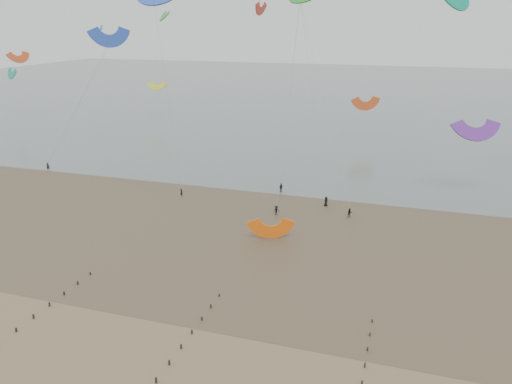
# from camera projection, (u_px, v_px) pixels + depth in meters

# --- Properties ---
(ground) EXTENTS (500.00, 500.00, 0.00)m
(ground) POSITION_uv_depth(u_px,v_px,m) (139.00, 350.00, 50.15)
(ground) COLOR brown
(ground) RESTS_ON ground
(sea_and_shore) EXTENTS (500.00, 665.00, 0.03)m
(sea_and_shore) POSITION_uv_depth(u_px,v_px,m) (223.00, 221.00, 82.34)
(sea_and_shore) COLOR #475654
(sea_and_shore) RESTS_ON ground
(kitesurfer_lead) EXTENTS (0.64, 0.52, 1.51)m
(kitesurfer_lead) POSITION_uv_depth(u_px,v_px,m) (181.00, 192.00, 93.83)
(kitesurfer_lead) COLOR black
(kitesurfer_lead) RESTS_ON ground
(kitesurfers) EXTENTS (117.12, 18.77, 1.80)m
(kitesurfers) POSITION_uv_depth(u_px,v_px,m) (375.00, 203.00, 88.00)
(kitesurfers) COLOR black
(kitesurfers) RESTS_ON ground
(grounded_kite) EXTENTS (7.34, 6.53, 3.35)m
(grounded_kite) POSITION_uv_depth(u_px,v_px,m) (271.00, 238.00, 75.99)
(grounded_kite) COLOR #FF6410
(grounded_kite) RESTS_ON ground
(kites_airborne) EXTENTS (242.96, 97.71, 31.31)m
(kites_airborne) POSITION_uv_depth(u_px,v_px,m) (251.00, 58.00, 124.81)
(kites_airborne) COLOR green
(kites_airborne) RESTS_ON ground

